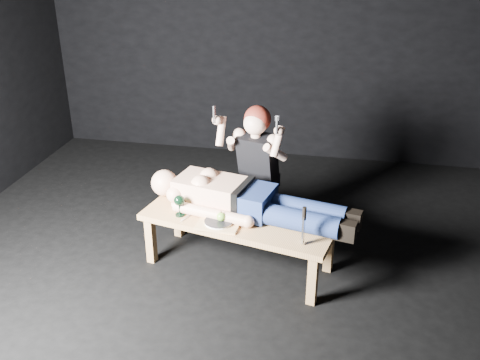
{
  "coord_description": "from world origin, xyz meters",
  "views": [
    {
      "loc": [
        0.9,
        -3.52,
        2.52
      ],
      "look_at": [
        0.18,
        0.12,
        0.75
      ],
      "focal_mm": 40.28,
      "sensor_mm": 36.0,
      "label": 1
    }
  ],
  "objects_px": {
    "lying_man": "(250,197)",
    "carving_knife": "(304,226)",
    "serving_tray": "(219,224)",
    "goblet": "(180,206)",
    "kneeling_woman": "(261,168)",
    "table": "(239,242)"
  },
  "relations": [
    {
      "from": "lying_man",
      "to": "kneeling_woman",
      "type": "distance_m",
      "value": 0.49
    },
    {
      "from": "goblet",
      "to": "carving_knife",
      "type": "bearing_deg",
      "value": -13.61
    },
    {
      "from": "kneeling_woman",
      "to": "carving_knife",
      "type": "relative_size",
      "value": 4.13
    },
    {
      "from": "table",
      "to": "kneeling_woman",
      "type": "bearing_deg",
      "value": 94.12
    },
    {
      "from": "lying_man",
      "to": "kneeling_woman",
      "type": "relative_size",
      "value": 1.32
    },
    {
      "from": "kneeling_woman",
      "to": "serving_tray",
      "type": "xyz_separation_m",
      "value": [
        -0.21,
        -0.72,
        -0.16
      ]
    },
    {
      "from": "table",
      "to": "serving_tray",
      "type": "xyz_separation_m",
      "value": [
        -0.13,
        -0.15,
        0.23
      ]
    },
    {
      "from": "serving_tray",
      "to": "goblet",
      "type": "xyz_separation_m",
      "value": [
        -0.33,
        0.09,
        0.08
      ]
    },
    {
      "from": "table",
      "to": "lying_man",
      "type": "relative_size",
      "value": 0.92
    },
    {
      "from": "lying_man",
      "to": "goblet",
      "type": "height_order",
      "value": "lying_man"
    },
    {
      "from": "serving_tray",
      "to": "goblet",
      "type": "distance_m",
      "value": 0.35
    },
    {
      "from": "lying_man",
      "to": "carving_knife",
      "type": "xyz_separation_m",
      "value": [
        0.45,
        -0.38,
        0.01
      ]
    },
    {
      "from": "serving_tray",
      "to": "table",
      "type": "bearing_deg",
      "value": 49.15
    },
    {
      "from": "lying_man",
      "to": "carving_knife",
      "type": "distance_m",
      "value": 0.59
    },
    {
      "from": "lying_man",
      "to": "goblet",
      "type": "bearing_deg",
      "value": -152.46
    },
    {
      "from": "lying_man",
      "to": "carving_knife",
      "type": "height_order",
      "value": "carving_knife"
    },
    {
      "from": "kneeling_woman",
      "to": "carving_knife",
      "type": "bearing_deg",
      "value": -46.97
    },
    {
      "from": "serving_tray",
      "to": "carving_knife",
      "type": "relative_size",
      "value": 1.07
    },
    {
      "from": "kneeling_woman",
      "to": "serving_tray",
      "type": "distance_m",
      "value": 0.77
    },
    {
      "from": "kneeling_woman",
      "to": "serving_tray",
      "type": "relative_size",
      "value": 3.88
    },
    {
      "from": "lying_man",
      "to": "kneeling_woman",
      "type": "height_order",
      "value": "kneeling_woman"
    },
    {
      "from": "table",
      "to": "goblet",
      "type": "distance_m",
      "value": 0.56
    }
  ]
}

